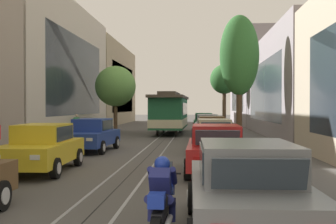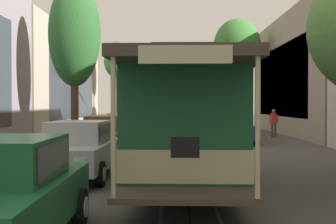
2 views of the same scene
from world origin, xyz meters
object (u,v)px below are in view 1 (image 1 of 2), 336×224
object	(u,v)px
parked_car_blue_mid_left	(92,135)
parked_car_grey_near_right	(246,189)
parked_car_brown_fourth_right	(211,129)
street_tree_kerb_right_mid	(224,80)
cable_car_trolley	(170,113)
street_tree_kerb_left_second	(116,86)
parked_car_red_second_right	(216,149)
motorcycle_with_rider	(162,202)
parked_car_beige_mid_right	(214,135)
pedestrian_on_left_pavement	(77,124)
street_tree_kerb_right_second	(239,56)
parked_car_yellow_second_left	(42,148)
parked_car_silver_fifth_right	(207,125)
parked_car_green_sixth_right	(204,121)

from	to	relation	value
parked_car_blue_mid_left	parked_car_grey_near_right	xyz separation A→B (m)	(5.91, -12.64, 0.00)
parked_car_brown_fourth_right	street_tree_kerb_right_mid	size ratio (longest dim) A/B	0.69
cable_car_trolley	street_tree_kerb_left_second	bearing A→B (deg)	167.35
parked_car_red_second_right	street_tree_kerb_left_second	size ratio (longest dim) A/B	0.80
parked_car_grey_near_right	motorcycle_with_rider	distance (m)	1.45
parked_car_beige_mid_right	street_tree_kerb_left_second	world-z (taller)	street_tree_kerb_left_second
parked_car_beige_mid_right	pedestrian_on_left_pavement	bearing A→B (deg)	134.92
parked_car_red_second_right	street_tree_kerb_right_second	distance (m)	11.46
street_tree_kerb_right_mid	street_tree_kerb_left_second	bearing A→B (deg)	-140.35
street_tree_kerb_left_second	street_tree_kerb_right_mid	xyz separation A→B (m)	(9.39, 7.78, 1.00)
parked_car_yellow_second_left	motorcycle_with_rider	bearing A→B (deg)	-56.00
parked_car_beige_mid_right	parked_car_yellow_second_left	bearing A→B (deg)	-134.17
parked_car_silver_fifth_right	street_tree_kerb_right_mid	world-z (taller)	street_tree_kerb_right_mid
parked_car_silver_fifth_right	street_tree_kerb_right_second	bearing A→B (deg)	-77.39
parked_car_beige_mid_right	street_tree_kerb_left_second	bearing A→B (deg)	118.56
parked_car_beige_mid_right	parked_car_brown_fourth_right	distance (m)	5.69
parked_car_beige_mid_right	street_tree_kerb_right_mid	bearing A→B (deg)	84.86
cable_car_trolley	parked_car_green_sixth_right	bearing A→B (deg)	62.88
street_tree_kerb_right_mid	cable_car_trolley	xyz separation A→B (m)	(-4.86, -8.80, -3.17)
parked_car_grey_near_right	parked_car_blue_mid_left	bearing A→B (deg)	115.03
parked_car_brown_fourth_right	cable_car_trolley	world-z (taller)	cable_car_trolley
parked_car_brown_fourth_right	parked_car_silver_fifth_right	world-z (taller)	same
cable_car_trolley	pedestrian_on_left_pavement	distance (m)	7.31
parked_car_brown_fourth_right	street_tree_kerb_right_mid	world-z (taller)	street_tree_kerb_right_mid
street_tree_kerb_left_second	parked_car_blue_mid_left	bearing A→B (deg)	-83.40
parked_car_silver_fifth_right	parked_car_yellow_second_left	bearing A→B (deg)	-108.55
motorcycle_with_rider	street_tree_kerb_right_mid	bearing A→B (deg)	84.53
street_tree_kerb_right_second	parked_car_brown_fourth_right	bearing A→B (deg)	139.46
parked_car_blue_mid_left	parked_car_beige_mid_right	bearing A→B (deg)	-1.08
parked_car_blue_mid_left	parked_car_red_second_right	world-z (taller)	same
parked_car_yellow_second_left	street_tree_kerb_right_mid	size ratio (longest dim) A/B	0.69
pedestrian_on_left_pavement	cable_car_trolley	bearing A→B (deg)	26.15
parked_car_green_sixth_right	street_tree_kerb_right_mid	size ratio (longest dim) A/B	0.69
street_tree_kerb_right_second	cable_car_trolley	xyz separation A→B (m)	(-4.58, 8.33, -3.40)
cable_car_trolley	pedestrian_on_left_pavement	world-z (taller)	cable_car_trolley
parked_car_red_second_right	parked_car_brown_fourth_right	xyz separation A→B (m)	(0.28, 11.81, 0.00)
parked_car_yellow_second_left	parked_car_green_sixth_right	size ratio (longest dim) A/B	1.01
parked_car_beige_mid_right	street_tree_kerb_right_second	distance (m)	6.32
parked_car_grey_near_right	parked_car_green_sixth_right	size ratio (longest dim) A/B	1.00
street_tree_kerb_left_second	cable_car_trolley	world-z (taller)	street_tree_kerb_left_second
parked_car_grey_near_right	cable_car_trolley	size ratio (longest dim) A/B	0.48
parked_car_blue_mid_left	pedestrian_on_left_pavement	world-z (taller)	pedestrian_on_left_pavement
parked_car_brown_fourth_right	street_tree_kerb_right_second	distance (m)	4.73
parked_car_brown_fourth_right	street_tree_kerb_right_second	size ratio (longest dim) A/B	0.59
parked_car_grey_near_right	parked_car_red_second_right	size ratio (longest dim) A/B	1.00
parked_car_beige_mid_right	street_tree_kerb_right_mid	world-z (taller)	street_tree_kerb_right_mid
parked_car_red_second_right	motorcycle_with_rider	bearing A→B (deg)	-99.82
parked_car_yellow_second_left	parked_car_silver_fifth_right	size ratio (longest dim) A/B	1.00
parked_car_blue_mid_left	parked_car_red_second_right	bearing A→B (deg)	-47.54
parked_car_red_second_right	parked_car_silver_fifth_right	distance (m)	17.78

